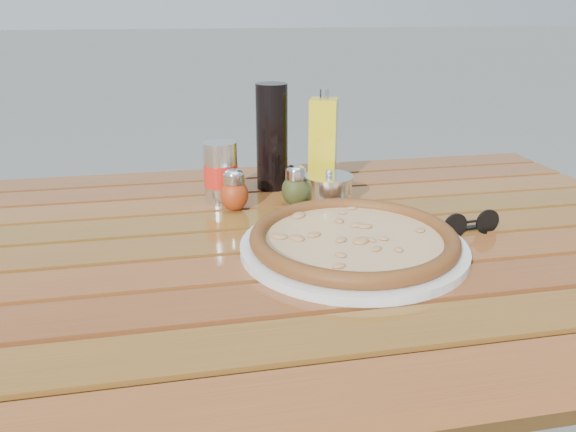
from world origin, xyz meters
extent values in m
cube|color=#37220C|center=(0.64, 0.39, 0.35)|extent=(0.06, 0.06, 0.70)
cube|color=#3A240D|center=(0.00, 0.00, 0.70)|extent=(1.36, 0.86, 0.04)
cube|color=#5F2A10|center=(0.00, -0.41, 0.73)|extent=(1.40, 0.09, 0.03)
cube|color=#55300F|center=(0.00, -0.30, 0.73)|extent=(1.40, 0.09, 0.03)
cube|color=#52240E|center=(0.00, -0.20, 0.73)|extent=(1.40, 0.09, 0.03)
cube|color=#59290F|center=(0.00, -0.10, 0.73)|extent=(1.40, 0.09, 0.03)
cube|color=#542D0E|center=(0.00, 0.00, 0.73)|extent=(1.40, 0.09, 0.03)
cube|color=#51300E|center=(0.00, 0.10, 0.73)|extent=(1.40, 0.09, 0.03)
cube|color=#5B2E10|center=(0.00, 0.20, 0.73)|extent=(1.40, 0.09, 0.03)
cube|color=#54270E|center=(0.00, 0.30, 0.73)|extent=(1.40, 0.09, 0.03)
cube|color=#51260E|center=(0.00, 0.41, 0.73)|extent=(1.40, 0.09, 0.03)
cylinder|color=silver|center=(0.09, -0.08, 0.76)|extent=(0.41, 0.41, 0.01)
cylinder|color=beige|center=(0.09, -0.08, 0.77)|extent=(0.38, 0.38, 0.01)
torus|color=black|center=(0.09, -0.08, 0.77)|extent=(0.41, 0.41, 0.03)
ellipsoid|color=#A63713|center=(-0.08, 0.15, 0.78)|extent=(0.06, 0.06, 0.06)
cylinder|color=silver|center=(-0.08, 0.15, 0.81)|extent=(0.04, 0.04, 0.02)
ellipsoid|color=white|center=(-0.08, 0.15, 0.82)|extent=(0.04, 0.04, 0.02)
ellipsoid|color=#3E431A|center=(0.04, 0.16, 0.78)|extent=(0.06, 0.06, 0.06)
cylinder|color=silver|center=(0.04, 0.16, 0.81)|extent=(0.04, 0.04, 0.02)
ellipsoid|color=silver|center=(0.04, 0.16, 0.82)|extent=(0.04, 0.04, 0.02)
cylinder|color=black|center=(0.02, 0.28, 0.86)|extent=(0.07, 0.07, 0.22)
cylinder|color=silver|center=(-0.10, 0.21, 0.81)|extent=(0.08, 0.08, 0.12)
cylinder|color=red|center=(-0.10, 0.21, 0.81)|extent=(0.08, 0.08, 0.04)
cube|color=gold|center=(0.12, 0.25, 0.84)|extent=(0.07, 0.07, 0.19)
cylinder|color=silver|center=(0.12, 0.25, 0.95)|extent=(0.03, 0.03, 0.02)
cylinder|color=silver|center=(0.11, 0.15, 0.78)|extent=(0.10, 0.10, 0.05)
cylinder|color=silver|center=(0.11, 0.15, 0.81)|extent=(0.10, 0.10, 0.01)
sphere|color=white|center=(0.11, 0.15, 0.81)|extent=(0.02, 0.02, 0.01)
cylinder|color=black|center=(0.27, -0.05, 0.77)|extent=(0.04, 0.01, 0.04)
cylinder|color=black|center=(0.34, -0.04, 0.77)|extent=(0.04, 0.01, 0.04)
cube|color=black|center=(0.31, -0.05, 0.77)|extent=(0.02, 0.01, 0.00)
cube|color=black|center=(0.30, -0.04, 0.75)|extent=(0.09, 0.01, 0.00)
cube|color=black|center=(0.31, -0.03, 0.75)|extent=(0.09, 0.01, 0.00)
camera|label=1|loc=(-0.17, -0.86, 1.12)|focal=35.00mm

